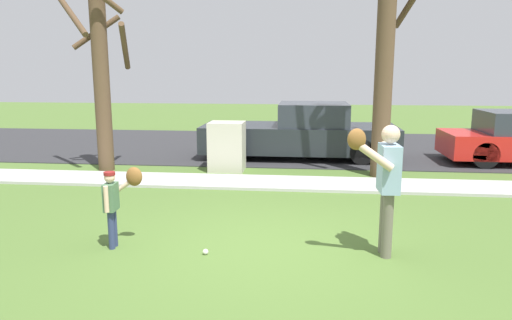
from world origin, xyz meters
The scene contains 10 objects.
ground_plane centered at (0.00, 3.50, 0.00)m, with size 48.00×48.00×0.00m, color #4C6B2D.
sidewalk_strip centered at (0.00, 3.60, 0.03)m, with size 36.00×1.20×0.06m, color #B2B2AD.
road_surface centered at (0.00, 8.60, 0.01)m, with size 36.00×6.80×0.02m, color #2D2D30.
person_adult centered at (1.56, -0.11, 1.04)m, with size 0.68×0.64×1.69m.
person_child centered at (-1.93, -0.18, 0.71)m, with size 0.46×0.42×1.08m.
baseball centered at (-0.70, -0.33, 0.04)m, with size 0.07×0.07×0.07m, color white.
utility_cabinet centered at (-1.30, 4.89, 0.58)m, with size 0.82×0.74×1.16m, color beige.
street_tree_near centered at (2.22, 4.62, 3.10)m, with size 1.85×1.89×5.86m.
street_tree_far centered at (-4.19, 4.59, 2.38)m, with size 1.84×1.88×4.44m.
parked_pickup_dark centered at (0.44, 6.73, 0.67)m, with size 5.20×1.95×1.48m.
Camera 1 is at (0.57, -5.99, 2.35)m, focal length 32.96 mm.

